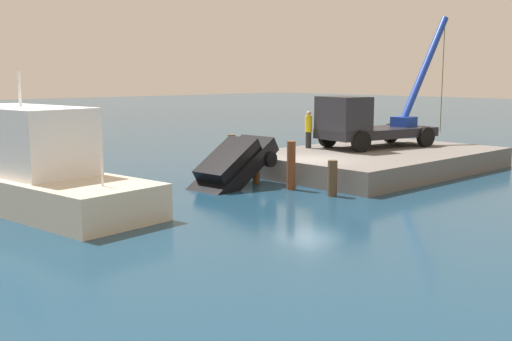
{
  "coord_description": "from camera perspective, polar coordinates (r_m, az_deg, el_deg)",
  "views": [
    {
      "loc": [
        19.64,
        17.6,
        4.5
      ],
      "look_at": [
        2.1,
        -1.16,
        0.57
      ],
      "focal_mm": 43.67,
      "sensor_mm": 36.0,
      "label": 1
    }
  ],
  "objects": [
    {
      "name": "dock_worker",
      "position": [
        30.78,
        4.83,
        3.79
      ],
      "size": [
        0.34,
        0.34,
        1.82
      ],
      "color": "#282828",
      "rests_on": "dock"
    },
    {
      "name": "ground",
      "position": [
        26.76,
        4.98,
        -1.02
      ],
      "size": [
        200.0,
        200.0,
        0.0
      ],
      "primitive_type": "plane",
      "color": "navy"
    },
    {
      "name": "piling_near",
      "position": [
        27.28,
        -2.25,
        1.26
      ],
      "size": [
        0.33,
        0.33,
        1.95
      ],
      "primitive_type": "cylinder",
      "color": "brown",
      "rests_on": "ground"
    },
    {
      "name": "dock",
      "position": [
        30.35,
        11.0,
        0.92
      ],
      "size": [
        11.75,
        7.77,
        0.95
      ],
      "primitive_type": "cube",
      "color": "slate",
      "rests_on": "ground"
    },
    {
      "name": "salvaged_car",
      "position": [
        25.26,
        -2.52,
        0.01
      ],
      "size": [
        4.3,
        2.36,
        2.96
      ],
      "color": "black",
      "rests_on": "ground"
    },
    {
      "name": "piling_mid",
      "position": [
        26.17,
        0.02,
        0.73
      ],
      "size": [
        0.31,
        0.31,
        1.75
      ],
      "primitive_type": "cylinder",
      "color": "brown",
      "rests_on": "ground"
    },
    {
      "name": "crane_truck",
      "position": [
        31.26,
        10.16,
        4.48
      ],
      "size": [
        9.12,
        3.76,
        6.75
      ],
      "color": "black",
      "rests_on": "dock"
    },
    {
      "name": "piling_far",
      "position": [
        24.74,
        3.24,
        0.47
      ],
      "size": [
        0.34,
        0.34,
        1.94
      ],
      "primitive_type": "cylinder",
      "color": "brown",
      "rests_on": "ground"
    },
    {
      "name": "piling_end",
      "position": [
        23.57,
        7.01,
        -0.7
      ],
      "size": [
        0.37,
        0.37,
        1.36
      ],
      "primitive_type": "cylinder",
      "color": "brown",
      "rests_on": "ground"
    }
  ]
}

